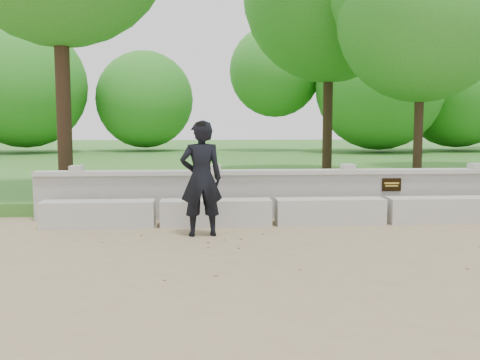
# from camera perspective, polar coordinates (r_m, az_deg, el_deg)

# --- Properties ---
(ground) EXTENTS (80.00, 80.00, 0.00)m
(ground) POSITION_cam_1_polar(r_m,az_deg,el_deg) (8.11, 19.71, -6.80)
(ground) COLOR #927F59
(ground) RESTS_ON ground
(lawn) EXTENTS (40.00, 22.00, 0.25)m
(lawn) POSITION_cam_1_polar(r_m,az_deg,el_deg) (21.53, 4.51, 1.62)
(lawn) COLOR #2D6221
(lawn) RESTS_ON ground
(concrete_bench) EXTENTS (11.90, 0.45, 0.45)m
(concrete_bench) POSITION_cam_1_polar(r_m,az_deg,el_deg) (9.80, 15.26, -3.16)
(concrete_bench) COLOR beige
(concrete_bench) RESTS_ON ground
(parapet_wall) EXTENTS (12.50, 0.35, 0.90)m
(parapet_wall) POSITION_cam_1_polar(r_m,az_deg,el_deg) (10.42, 14.02, -1.27)
(parapet_wall) COLOR #B3B1A9
(parapet_wall) RESTS_ON ground
(man_main) EXTENTS (0.70, 0.63, 1.80)m
(man_main) POSITION_cam_1_polar(r_m,az_deg,el_deg) (8.33, -4.16, 0.15)
(man_main) COLOR black
(man_main) RESTS_ON ground
(tree_near_right) EXTENTS (3.97, 3.97, 6.28)m
(tree_near_right) POSITION_cam_1_polar(r_m,az_deg,el_deg) (13.76, 18.90, 17.35)
(tree_near_right) COLOR #382619
(tree_near_right) RESTS_ON lawn
(shrub_a) EXTENTS (0.39, 0.34, 0.63)m
(shrub_a) POSITION_cam_1_polar(r_m,az_deg,el_deg) (10.59, -2.77, -0.44)
(shrub_a) COLOR #308D38
(shrub_a) RESTS_ON lawn
(shrub_b) EXTENTS (0.32, 0.38, 0.64)m
(shrub_b) POSITION_cam_1_polar(r_m,az_deg,el_deg) (11.38, 11.81, -0.09)
(shrub_b) COLOR #308D38
(shrub_b) RESTS_ON lawn
(shrub_d) EXTENTS (0.40, 0.42, 0.62)m
(shrub_d) POSITION_cam_1_polar(r_m,az_deg,el_deg) (13.68, -4.30, 0.97)
(shrub_d) COLOR #308D38
(shrub_d) RESTS_ON lawn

